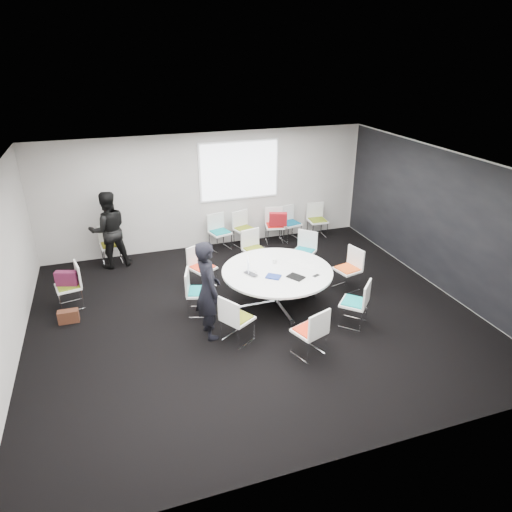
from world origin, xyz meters
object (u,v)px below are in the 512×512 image
object	(u,v)px
chair_person_back	(112,252)
chair_ring_g	(309,340)
chair_back_c	(275,232)
chair_back_e	(317,227)
chair_back_d	(290,230)
maroon_bag	(67,278)
chair_back_a	(220,239)
chair_back_b	(245,236)
chair_ring_e	(199,300)
conference_table	(277,280)
chair_ring_f	(237,327)
person_back	(109,230)
chair_ring_h	(354,311)
chair_ring_a	(347,277)
laptop	(252,273)
chair_ring_d	(203,275)
chair_ring_b	(303,259)
chair_spare_left	(71,294)
brown_bag	(69,316)
person_main	(208,290)
chair_ring_c	(255,257)
cup	(275,261)

from	to	relation	value
chair_person_back	chair_ring_g	bearing A→B (deg)	115.53
chair_back_c	chair_back_e	xyz separation A→B (m)	(1.19, 0.00, 0.00)
chair_back_d	maroon_bag	world-z (taller)	chair_back_d
chair_back_a	chair_back_d	distance (m)	1.87
chair_back_a	chair_back_b	distance (m)	0.64
chair_ring_e	chair_back_c	distance (m)	3.77
chair_back_c	conference_table	bearing A→B (deg)	82.33
chair_ring_e	chair_ring_f	world-z (taller)	same
chair_ring_f	chair_back_b	size ratio (longest dim) A/B	1.00
chair_ring_f	person_back	size ratio (longest dim) A/B	0.50
chair_ring_h	chair_ring_a	bearing A→B (deg)	20.21
conference_table	chair_back_a	bearing A→B (deg)	97.60
chair_back_e	laptop	distance (m)	4.03
chair_back_b	chair_back_c	bearing A→B (deg)	160.77
chair_back_a	laptop	distance (m)	2.95
chair_ring_d	chair_ring_f	distance (m)	2.09
chair_ring_b	chair_ring_h	xyz separation A→B (m)	(-0.05, -2.33, 0.00)
chair_ring_g	chair_back_b	bearing A→B (deg)	65.67
maroon_bag	chair_spare_left	bearing A→B (deg)	11.45
chair_ring_b	chair_back_c	xyz separation A→B (m)	(-0.05, 1.71, 0.00)
chair_back_a	brown_bag	world-z (taller)	chair_back_a
chair_ring_h	chair_spare_left	bearing A→B (deg)	108.81
conference_table	chair_ring_b	bearing A→B (deg)	47.64
chair_ring_h	laptop	world-z (taller)	chair_ring_h
chair_back_e	person_back	world-z (taller)	person_back
person_main	conference_table	bearing A→B (deg)	-72.33
chair_ring_a	chair_back_e	xyz separation A→B (m)	(0.65, 2.81, 0.00)
chair_ring_c	chair_ring_d	xyz separation A→B (m)	(-1.30, -0.50, 0.00)
brown_bag	chair_ring_f	bearing A→B (deg)	-29.17
chair_ring_c	chair_back_b	distance (m)	1.30
chair_ring_f	cup	distance (m)	1.77
chair_back_a	person_back	xyz separation A→B (m)	(-2.57, -0.14, 0.61)
person_back	chair_ring_f	bearing A→B (deg)	108.09
chair_ring_b	brown_bag	world-z (taller)	chair_ring_b
chair_back_b	cup	world-z (taller)	chair_back_b
brown_bag	chair_ring_c	bearing A→B (deg)	15.07
chair_person_back	maroon_bag	xyz separation A→B (m)	(-0.85, -1.81, 0.34)
conference_table	chair_back_d	bearing A→B (deg)	63.27
chair_ring_e	chair_spare_left	world-z (taller)	same
chair_ring_g	laptop	distance (m)	1.80
chair_ring_c	chair_person_back	distance (m)	3.31
chair_ring_b	chair_back_e	xyz separation A→B (m)	(1.15, 1.72, 0.00)
chair_ring_h	person_main	distance (m)	2.65
chair_spare_left	maroon_bag	distance (m)	0.34
chair_ring_d	chair_back_d	xyz separation A→B (m)	(2.70, 1.81, 0.00)
chair_back_c	chair_back_d	size ratio (longest dim) A/B	1.00
chair_ring_a	chair_back_e	bearing A→B (deg)	-26.76
chair_person_back	laptop	bearing A→B (deg)	123.59
maroon_bag	chair_back_b	bearing A→B (deg)	23.76
chair_ring_e	chair_ring_g	xyz separation A→B (m)	(1.42, -1.83, 0.00)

